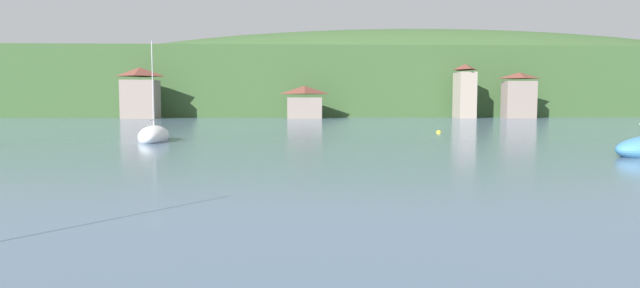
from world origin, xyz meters
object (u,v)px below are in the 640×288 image
shore_building_westcentral (305,103)px  shore_building_central (465,92)px  mooring_buoy_near (439,133)px  shore_building_eastcentral (519,96)px  sailboat_far_1 (154,136)px  shore_building_west (140,94)px

shore_building_westcentral → shore_building_central: (30.77, 0.26, 2.05)m
mooring_buoy_near → shore_building_eastcentral: bearing=59.8°
shore_building_eastcentral → sailboat_far_1: 79.49m
mooring_buoy_near → shore_building_westcentral: bearing=104.1°
shore_building_west → shore_building_central: size_ratio=0.92×
shore_building_central → sailboat_far_1: bearing=-125.2°
sailboat_far_1 → mooring_buoy_near: bearing=-75.5°
shore_building_west → shore_building_eastcentral: (71.80, -0.72, -0.40)m
shore_building_eastcentral → mooring_buoy_near: 56.98m
mooring_buoy_near → sailboat_far_1: bearing=-157.1°
shore_building_westcentral → shore_building_eastcentral: size_ratio=0.78×
shore_building_west → sailboat_far_1: size_ratio=1.22×
shore_building_central → shore_building_eastcentral: bearing=-4.5°
shore_building_west → sailboat_far_1: shore_building_west is taller
shore_building_central → sailboat_far_1: 73.80m
sailboat_far_1 → shore_building_central: bearing=-43.7°
shore_building_west → sailboat_far_1: (19.06, -60.07, -4.28)m
shore_building_central → sailboat_far_1: shore_building_central is taller
shore_building_west → shore_building_westcentral: bearing=-0.3°
shore_building_west → sailboat_far_1: bearing=-72.4°
shore_building_central → mooring_buoy_near: shore_building_central is taller
shore_building_eastcentral → sailboat_far_1: shore_building_eastcentral is taller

